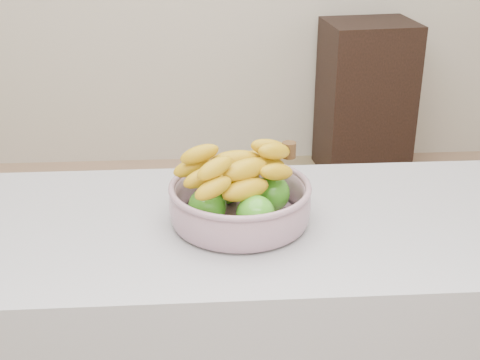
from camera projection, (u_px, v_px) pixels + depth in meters
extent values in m
cube|color=black|center=(365.00, 99.00, 3.78)|extent=(0.52, 0.43, 0.87)
cylinder|color=#A2ABC3|center=(240.00, 219.00, 1.46)|extent=(0.26, 0.26, 0.01)
torus|color=#A2ABC3|center=(240.00, 187.00, 1.43)|extent=(0.31, 0.31, 0.01)
sphere|color=#339419|center=(256.00, 215.00, 1.38)|extent=(0.08, 0.08, 0.08)
sphere|color=#339419|center=(271.00, 193.00, 1.47)|extent=(0.08, 0.08, 0.08)
sphere|color=#339419|center=(226.00, 186.00, 1.50)|extent=(0.08, 0.08, 0.08)
sphere|color=#339419|center=(207.00, 206.00, 1.41)|extent=(0.08, 0.08, 0.08)
ellipsoid|color=yellow|center=(245.00, 190.00, 1.38)|extent=(0.19, 0.13, 0.04)
ellipsoid|color=yellow|center=(236.00, 181.00, 1.42)|extent=(0.20, 0.11, 0.04)
ellipsoid|color=yellow|center=(226.00, 172.00, 1.46)|extent=(0.20, 0.09, 0.04)
ellipsoid|color=yellow|center=(245.00, 170.00, 1.39)|extent=(0.19, 0.14, 0.04)
ellipsoid|color=yellow|center=(235.00, 161.00, 1.43)|extent=(0.20, 0.08, 0.04)
cylinder|color=#3F2914|center=(289.00, 150.00, 1.45)|extent=(0.03, 0.03, 0.03)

